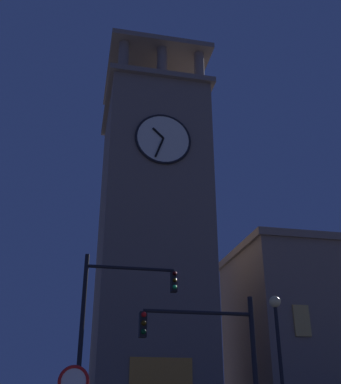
{
  "coord_description": "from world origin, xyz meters",
  "views": [
    {
      "loc": [
        1.43,
        22.96,
        1.92
      ],
      "look_at": [
        -4.43,
        -5.43,
        15.07
      ],
      "focal_mm": 43.5,
      "sensor_mm": 36.0,
      "label": 1
    }
  ],
  "objects_px": {
    "clocktower": "(151,242)",
    "street_lamp": "(279,344)",
    "traffic_signal_mid": "(111,322)",
    "traffic_signal_near": "(215,352)"
  },
  "relations": [
    {
      "from": "traffic_signal_near",
      "to": "street_lamp",
      "type": "distance_m",
      "value": 4.28
    },
    {
      "from": "clocktower",
      "to": "street_lamp",
      "type": "distance_m",
      "value": 13.9
    },
    {
      "from": "traffic_signal_mid",
      "to": "traffic_signal_near",
      "type": "bearing_deg",
      "value": 145.74
    },
    {
      "from": "clocktower",
      "to": "traffic_signal_mid",
      "type": "bearing_deg",
      "value": 74.61
    },
    {
      "from": "street_lamp",
      "to": "traffic_signal_mid",
      "type": "bearing_deg",
      "value": 5.01
    },
    {
      "from": "traffic_signal_near",
      "to": "street_lamp",
      "type": "xyz_separation_m",
      "value": [
        -3.31,
        -2.65,
        0.59
      ]
    },
    {
      "from": "clocktower",
      "to": "traffic_signal_near",
      "type": "relative_size",
      "value": 5.54
    },
    {
      "from": "street_lamp",
      "to": "clocktower",
      "type": "bearing_deg",
      "value": -74.7
    },
    {
      "from": "clocktower",
      "to": "street_lamp",
      "type": "xyz_separation_m",
      "value": [
        -3.1,
        11.33,
        -7.43
      ]
    },
    {
      "from": "traffic_signal_mid",
      "to": "street_lamp",
      "type": "xyz_separation_m",
      "value": [
        -6.37,
        -0.56,
        -0.51
      ]
    }
  ]
}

